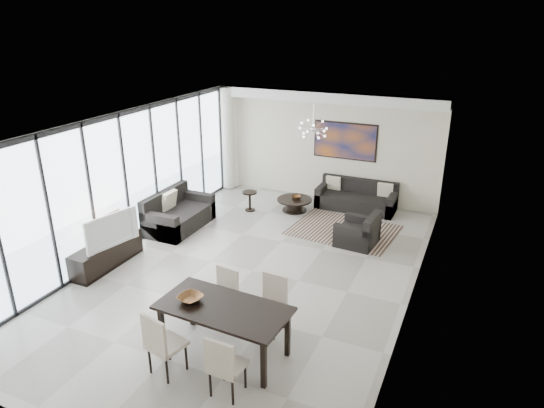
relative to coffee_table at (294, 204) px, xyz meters
The scene contains 20 objects.
room_shell 3.62m from the coffee_table, 75.07° to the right, with size 6.00×9.00×2.90m.
window_wall 4.28m from the coffee_table, 126.75° to the right, with size 0.37×8.95×2.90m.
soffit 2.82m from the coffee_table, 68.18° to the left, with size 5.98×0.40×0.26m, color white.
painting 2.10m from the coffee_table, 52.72° to the left, with size 1.68×0.04×0.98m, color #AF5718.
chandelier 2.41m from the coffee_table, 47.42° to the right, with size 0.66×0.66×0.71m.
rug 1.66m from the coffee_table, 24.03° to the right, with size 2.35×1.81×0.01m, color black.
coffee_table is the anchor object (origin of this frame).
bowl_coffee 0.18m from the coffee_table, 50.15° to the left, with size 0.25×0.25×0.08m, color brown.
sofa_main 1.62m from the coffee_table, 29.32° to the left, with size 2.01×0.82×0.73m.
loveseat 3.00m from the coffee_table, 135.58° to the right, with size 0.97×1.73×0.86m.
armchair 2.35m from the coffee_table, 31.78° to the right, with size 0.87×0.92×0.72m.
side_table 1.16m from the coffee_table, 156.05° to the right, with size 0.37×0.37×0.51m.
tv_console 4.87m from the coffee_table, 118.85° to the right, with size 0.46×1.65×0.52m, color black.
television 4.86m from the coffee_table, 117.05° to the right, with size 1.15×0.15×0.66m, color gray.
dining_table 5.80m from the coffee_table, 78.75° to the right, with size 1.96×1.06×0.80m.
dining_chair_sw 6.47m from the coffee_table, 84.87° to the right, with size 0.54×0.54×0.99m.
dining_chair_se 6.65m from the coffee_table, 76.38° to the right, with size 0.44×0.44×0.93m.
dining_chair_nw 5.00m from the coffee_table, 81.68° to the right, with size 0.49×0.49×0.93m.
dining_chair_ne 5.06m from the coffee_table, 72.50° to the right, with size 0.46×0.46×0.93m.
bowl_dining 5.79m from the coffee_table, 83.91° to the right, with size 0.35×0.35×0.09m, color brown.
Camera 1 is at (3.77, -7.52, 4.71)m, focal length 32.00 mm.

